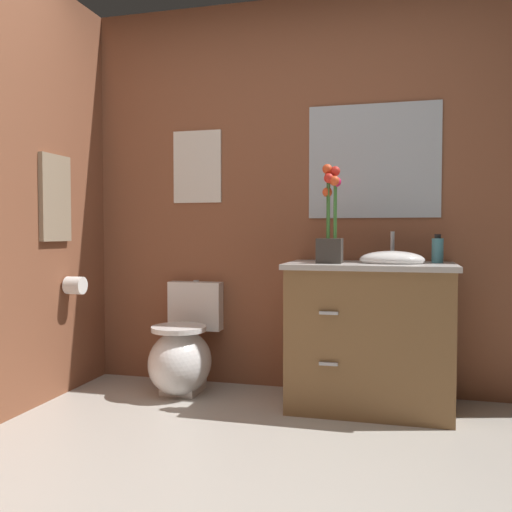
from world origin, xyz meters
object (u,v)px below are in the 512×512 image
(vanity_cabinet, at_px, (370,334))
(soap_bottle, at_px, (438,250))
(toilet, at_px, (183,354))
(wall_mirror, at_px, (374,161))
(toilet_paper_roll, at_px, (75,285))
(hanging_towel, at_px, (55,198))
(flower_vase, at_px, (330,228))
(wall_poster, at_px, (197,167))

(vanity_cabinet, bearing_deg, soap_bottle, 16.92)
(toilet, xyz_separation_m, vanity_cabinet, (1.16, -0.03, 0.19))
(wall_mirror, xyz_separation_m, toilet_paper_roll, (-1.79, -0.46, -0.77))
(vanity_cabinet, xyz_separation_m, soap_bottle, (0.37, 0.11, 0.48))
(toilet, bearing_deg, hanging_towel, -156.03)
(vanity_cabinet, bearing_deg, hanging_towel, -171.36)
(toilet, relative_size, soap_bottle, 4.21)
(flower_vase, xyz_separation_m, soap_bottle, (0.59, 0.19, -0.13))
(hanging_towel, bearing_deg, vanity_cabinet, 8.64)
(toilet, height_order, vanity_cabinet, vanity_cabinet)
(flower_vase, relative_size, wall_mirror, 0.70)
(hanging_towel, xyz_separation_m, toilet_paper_roll, (0.06, 0.11, -0.54))
(toilet_paper_roll, bearing_deg, wall_mirror, 14.50)
(toilet_paper_roll, bearing_deg, toilet, 17.14)
(flower_vase, xyz_separation_m, hanging_towel, (-1.63, -0.21, 0.18))
(soap_bottle, bearing_deg, vanity_cabinet, -163.08)
(vanity_cabinet, distance_m, wall_mirror, 1.06)
(soap_bottle, bearing_deg, hanging_towel, -169.95)
(soap_bottle, bearing_deg, toilet, -176.79)
(vanity_cabinet, height_order, toilet_paper_roll, vanity_cabinet)
(wall_mirror, bearing_deg, toilet_paper_roll, -165.50)
(vanity_cabinet, distance_m, soap_bottle, 0.62)
(toilet, relative_size, flower_vase, 1.24)
(vanity_cabinet, xyz_separation_m, wall_mirror, (-0.00, 0.29, 1.02))
(vanity_cabinet, xyz_separation_m, wall_poster, (-1.16, 0.29, 1.02))
(hanging_towel, bearing_deg, toilet_paper_roll, 63.70)
(hanging_towel, bearing_deg, toilet, 23.97)
(vanity_cabinet, xyz_separation_m, toilet_paper_roll, (-1.80, -0.17, 0.25))
(wall_poster, xyz_separation_m, hanging_towel, (-0.69, -0.58, -0.23))
(hanging_towel, bearing_deg, wall_poster, 39.73)
(wall_poster, bearing_deg, hanging_towel, -140.27)
(wall_poster, height_order, hanging_towel, wall_poster)
(hanging_towel, distance_m, toilet_paper_roll, 0.55)
(toilet_paper_roll, bearing_deg, soap_bottle, 7.43)
(soap_bottle, distance_m, hanging_towel, 2.28)
(flower_vase, bearing_deg, wall_mirror, 59.21)
(vanity_cabinet, distance_m, toilet_paper_roll, 1.82)
(flower_vase, height_order, soap_bottle, flower_vase)
(wall_poster, bearing_deg, toilet, -90.00)
(soap_bottle, xyz_separation_m, wall_mirror, (-0.37, 0.18, 0.54))
(wall_mirror, distance_m, hanging_towel, 1.95)
(wall_poster, xyz_separation_m, wall_mirror, (1.16, 0.00, 0.00))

